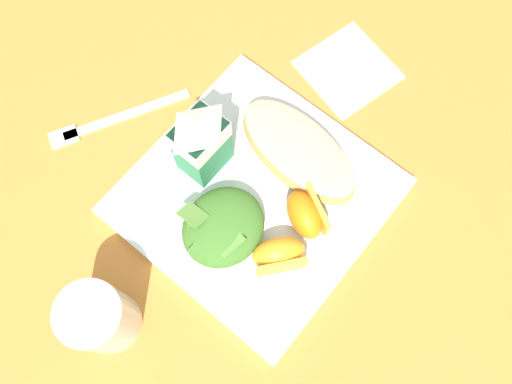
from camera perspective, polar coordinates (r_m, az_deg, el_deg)
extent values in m
plane|color=#C67A33|center=(0.65, 0.00, -0.75)|extent=(3.00, 3.00, 0.00)
cube|color=silver|center=(0.64, 0.00, -0.53)|extent=(0.28, 0.28, 0.02)
ellipsoid|color=tan|center=(0.64, 4.55, 4.21)|extent=(0.10, 0.18, 0.03)
ellipsoid|color=#B22D19|center=(0.63, 4.63, 4.59)|extent=(0.08, 0.16, 0.01)
ellipsoid|color=#EAD184|center=(0.62, 4.67, 4.85)|extent=(0.09, 0.17, 0.01)
ellipsoid|color=#3D7028|center=(0.60, -3.90, -3.52)|extent=(0.10, 0.09, 0.04)
cube|color=#3D7028|center=(0.59, -5.35, -3.79)|extent=(0.03, 0.03, 0.02)
cube|color=#5B8E3D|center=(0.58, -2.89, -5.42)|extent=(0.04, 0.03, 0.01)
cube|color=#5B8E3D|center=(0.60, -6.11, -2.68)|extent=(0.04, 0.04, 0.02)
cube|color=#5B8E3D|center=(0.59, -6.86, -2.46)|extent=(0.02, 0.03, 0.02)
cube|color=#4C8433|center=(0.59, -5.73, -5.99)|extent=(0.03, 0.03, 0.02)
cube|color=#2D8451|center=(0.61, -5.87, 4.96)|extent=(0.06, 0.04, 0.09)
cube|color=white|center=(0.58, -6.16, 6.20)|extent=(0.06, 0.04, 0.03)
pyramid|color=white|center=(0.56, -6.41, 7.25)|extent=(0.06, 0.04, 0.02)
ellipsoid|color=orange|center=(0.59, 2.46, -6.64)|extent=(0.07, 0.07, 0.04)
cube|color=gold|center=(0.59, 2.81, -8.14)|extent=(0.05, 0.04, 0.03)
ellipsoid|color=orange|center=(0.61, 5.24, -2.45)|extent=(0.06, 0.07, 0.04)
cube|color=gold|center=(0.61, 6.62, -1.89)|extent=(0.03, 0.05, 0.03)
cube|color=white|center=(0.74, 9.94, 12.97)|extent=(0.13, 0.13, 0.00)
cube|color=silver|center=(0.71, -13.81, 8.20)|extent=(0.16, 0.09, 0.01)
cube|color=silver|center=(0.72, -20.14, 5.66)|extent=(0.04, 0.04, 0.01)
cylinder|color=silver|center=(0.59, -16.51, -13.00)|extent=(0.07, 0.07, 0.10)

